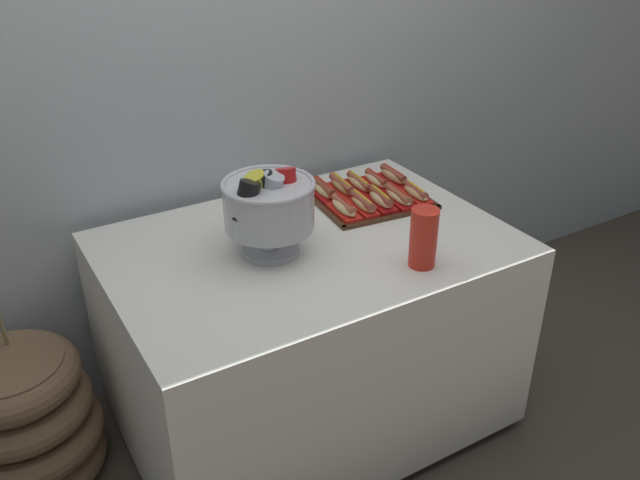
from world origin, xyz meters
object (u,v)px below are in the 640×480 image
Objects in this scene: buffet_table at (309,330)px; hot_dog_3 at (398,197)px; hot_dog_1 at (363,204)px; hot_dog_0 at (344,208)px; floor_vase at (23,420)px; punch_bowl at (268,204)px; hot_dog_6 at (342,187)px; hot_dog_9 at (393,177)px; hot_dog_8 at (376,181)px; cup_stack at (423,238)px; hot_dog_2 at (381,200)px; hot_dog_7 at (359,184)px; serving_tray at (369,199)px; hot_dog_4 at (416,193)px; hot_dog_5 at (324,190)px.

hot_dog_3 reaches higher than buffet_table.
hot_dog_0 is at bearing 174.56° from hot_dog_1.
floor_vase is 3.44× the size of punch_bowl.
hot_dog_9 is at bearing -5.44° from hot_dog_6.
hot_dog_0 is 0.28m from hot_dog_8.
punch_bowl reaches higher than cup_stack.
hot_dog_1 is at bearing 174.56° from hot_dog_2.
hot_dog_0 is 0.57× the size of punch_bowl.
hot_dog_7 is 0.57× the size of punch_bowl.
hot_dog_8 is (0.02, 0.16, -0.00)m from hot_dog_3.
serving_tray is 0.55m from punch_bowl.
hot_dog_3 is 0.92× the size of cup_stack.
floor_vase reaches higher than buffet_table.
hot_dog_4 reaches higher than hot_dog_7.
hot_dog_0 is at bearing -149.19° from hot_dog_8.
hot_dog_6 reaches higher than serving_tray.
hot_dog_2 is at bearing -95.44° from serving_tray.
hot_dog_5 is at bearing 91.22° from cup_stack.
hot_dog_2 and hot_dog_5 have the same top height.
cup_stack is (-0.27, -0.38, 0.06)m from hot_dog_4.
hot_dog_6 is (-0.07, 0.09, 0.03)m from serving_tray.
hot_dog_1 is 0.55× the size of punch_bowl.
cup_stack reaches higher than hot_dog_5.
hot_dog_8 is at bearing 109.00° from hot_dog_4.
floor_vase is at bearing 172.69° from hot_dog_4.
hot_dog_9 is (0.16, 0.15, -0.00)m from hot_dog_2.
hot_dog_2 is 0.52m from punch_bowl.
hot_dog_0 is at bearing -7.78° from floor_vase.
hot_dog_6 is (-0.13, 0.18, 0.00)m from hot_dog_3.
hot_dog_8 reaches higher than buffet_table.
hot_dog_2 is at bearing 9.10° from punch_bowl.
hot_dog_4 is 0.47m from cup_stack.
cup_stack is (0.37, -0.32, -0.08)m from punch_bowl.
hot_dog_6 is at bearing 29.99° from punch_bowl.
cup_stack is at bearing -116.83° from hot_dog_3.
hot_dog_7 is (0.02, 0.16, -0.00)m from hot_dog_2.
hot_dog_0 is 0.08m from hot_dog_1.
hot_dog_2 is 0.15m from hot_dog_4.
hot_dog_4 is 0.18m from hot_dog_8.
hot_dog_4 and hot_dog_8 have the same top height.
hot_dog_0 and hot_dog_1 have the same top height.
hot_dog_9 is 0.88× the size of cup_stack.
hot_dog_7 reaches higher than serving_tray.
hot_dog_3 is at bearing 7.21° from punch_bowl.
hot_dog_5 is at bearing 174.56° from hot_dog_8.
serving_tray is 2.50× the size of hot_dog_6.
punch_bowl is 1.55× the size of cup_stack.
hot_dog_5 is 0.94× the size of hot_dog_6.
hot_dog_0 is at bearing -137.72° from hot_dog_7.
hot_dog_9 is (0.52, 0.23, 0.40)m from buffet_table.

